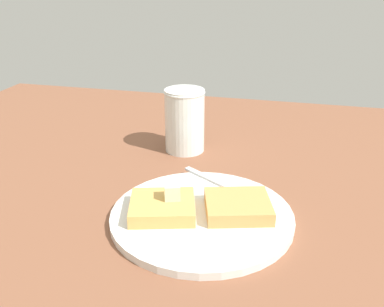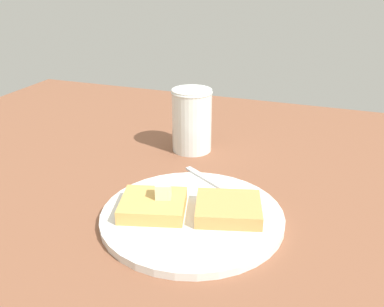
{
  "view_description": "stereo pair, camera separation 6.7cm",
  "coord_description": "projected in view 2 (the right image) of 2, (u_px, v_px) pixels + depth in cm",
  "views": [
    {
      "loc": [
        15.53,
        -44.01,
        33.89
      ],
      "look_at": [
        0.98,
        15.34,
        6.72
      ],
      "focal_mm": 40.0,
      "sensor_mm": 36.0,
      "label": 1
    },
    {
      "loc": [
        21.92,
        -42.07,
        33.89
      ],
      "look_at": [
        0.98,
        15.34,
        6.72
      ],
      "focal_mm": 40.0,
      "sensor_mm": 36.0,
      "label": 2
    }
  ],
  "objects": [
    {
      "name": "table_surface",
      "position": [
        145.0,
        236.0,
        0.56
      ],
      "size": [
        123.82,
        123.82,
        2.22
      ],
      "primitive_type": "cube",
      "color": "brown",
      "rests_on": "ground"
    },
    {
      "name": "plate",
      "position": [
        192.0,
        216.0,
        0.58
      ],
      "size": [
        24.62,
        24.62,
        1.06
      ],
      "color": "silver",
      "rests_on": "table_surface"
    },
    {
      "name": "syrup_jar",
      "position": [
        192.0,
        122.0,
        0.77
      ],
      "size": [
        7.38,
        7.38,
        11.48
      ],
      "color": "#5B290C",
      "rests_on": "table_surface"
    },
    {
      "name": "fork",
      "position": [
        224.0,
        189.0,
        0.63
      ],
      "size": [
        14.24,
        9.86,
        0.36
      ],
      "color": "silver",
      "rests_on": "plate"
    },
    {
      "name": "toast_slice_middle",
      "position": [
        228.0,
        209.0,
        0.57
      ],
      "size": [
        10.33,
        9.7,
        1.85
      ],
      "primitive_type": "cube",
      "rotation": [
        0.0,
        0.0,
        0.28
      ],
      "color": "tan",
      "rests_on": "plate"
    },
    {
      "name": "butter_pat_primary",
      "position": [
        163.0,
        190.0,
        0.57
      ],
      "size": [
        2.57,
        2.44,
        2.07
      ],
      "primitive_type": "cube",
      "rotation": [
        0.0,
        0.0,
        0.33
      ],
      "color": "beige",
      "rests_on": "toast_slice_left"
    },
    {
      "name": "toast_slice_left",
      "position": [
        156.0,
        206.0,
        0.57
      ],
      "size": [
        10.33,
        9.7,
        1.85
      ],
      "primitive_type": "cube",
      "rotation": [
        0.0,
        0.0,
        0.28
      ],
      "color": "tan",
      "rests_on": "plate"
    }
  ]
}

